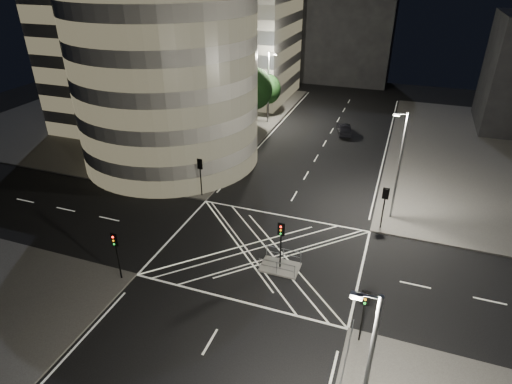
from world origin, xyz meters
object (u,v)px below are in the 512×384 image
at_px(street_lamp_left_far, 269,86).
at_px(street_lamp_right_near, 365,378).
at_px(traffic_signal_fr, 385,200).
at_px(traffic_signal_island, 281,237).
at_px(sedan, 344,129).
at_px(traffic_signal_fl, 200,170).
at_px(traffic_signal_nl, 116,248).
at_px(traffic_signal_nr, 364,307).
at_px(street_lamp_left_near, 215,127).
at_px(street_lamp_right_far, 399,164).
at_px(central_island, 280,267).

distance_m(street_lamp_left_far, street_lamp_right_near, 47.88).
distance_m(traffic_signal_fr, traffic_signal_island, 10.73).
bearing_deg(traffic_signal_island, sedan, 90.53).
xyz_separation_m(traffic_signal_fl, traffic_signal_nl, (0.00, -13.60, 0.00)).
height_order(traffic_signal_fl, traffic_signal_nr, same).
distance_m(traffic_signal_island, street_lamp_left_near, 17.89).
height_order(traffic_signal_fr, traffic_signal_nr, same).
bearing_deg(sedan, street_lamp_left_near, 40.66).
bearing_deg(traffic_signal_nr, traffic_signal_nl, 180.00).
distance_m(traffic_signal_nr, street_lamp_left_near, 26.32).
xyz_separation_m(street_lamp_left_far, street_lamp_right_near, (18.87, -44.00, 0.00)).
height_order(street_lamp_right_far, street_lamp_right_near, same).
bearing_deg(street_lamp_left_near, sedan, 57.12).
xyz_separation_m(traffic_signal_fr, street_lamp_right_far, (0.64, 2.20, 2.63)).
relative_size(traffic_signal_nr, street_lamp_left_near, 0.40).
distance_m(traffic_signal_fr, street_lamp_right_near, 20.97).
bearing_deg(traffic_signal_nl, street_lamp_left_near, 91.94).
bearing_deg(traffic_signal_fr, traffic_signal_nr, -90.00).
xyz_separation_m(traffic_signal_fl, street_lamp_left_far, (-0.64, 23.20, 2.63)).
bearing_deg(traffic_signal_nr, traffic_signal_fl, 142.31).
distance_m(traffic_signal_nl, sedan, 37.61).
bearing_deg(street_lamp_right_far, traffic_signal_island, -125.30).
xyz_separation_m(traffic_signal_nl, sedan, (10.51, 36.05, -2.19)).
bearing_deg(traffic_signal_fr, street_lamp_left_far, 128.17).
height_order(traffic_signal_nl, traffic_signal_fr, same).
height_order(traffic_signal_island, street_lamp_right_far, street_lamp_right_far).
relative_size(traffic_signal_fl, traffic_signal_nl, 1.00).
height_order(traffic_signal_nl, traffic_signal_nr, same).
bearing_deg(traffic_signal_fl, street_lamp_right_far, 6.88).
bearing_deg(traffic_signal_nl, street_lamp_right_near, -21.55).
xyz_separation_m(traffic_signal_nl, street_lamp_left_near, (-0.64, 18.80, 2.63)).
distance_m(traffic_signal_nr, traffic_signal_island, 8.62).
relative_size(street_lamp_left_near, street_lamp_left_far, 1.00).
height_order(traffic_signal_nl, street_lamp_right_near, street_lamp_right_near).
height_order(central_island, traffic_signal_nr, traffic_signal_nr).
bearing_deg(street_lamp_left_far, street_lamp_left_near, -90.00).
height_order(traffic_signal_fr, sedan, traffic_signal_fr).
distance_m(traffic_signal_island, street_lamp_left_far, 33.61).
distance_m(traffic_signal_fl, street_lamp_left_far, 23.36).
distance_m(traffic_signal_nr, street_lamp_left_far, 41.15).
bearing_deg(street_lamp_left_far, street_lamp_right_near, -66.79).
bearing_deg(traffic_signal_fr, traffic_signal_island, -129.33).
xyz_separation_m(traffic_signal_nl, street_lamp_left_far, (-0.64, 36.80, 2.63)).
bearing_deg(street_lamp_left_far, central_island, -70.05).
distance_m(traffic_signal_fr, street_lamp_left_near, 19.14).
relative_size(traffic_signal_fr, street_lamp_left_near, 0.40).
relative_size(traffic_signal_fr, sedan, 0.91).
relative_size(street_lamp_right_near, sedan, 2.27).
xyz_separation_m(traffic_signal_island, street_lamp_right_far, (7.44, 10.50, 2.63)).
bearing_deg(street_lamp_right_near, street_lamp_right_far, 90.00).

